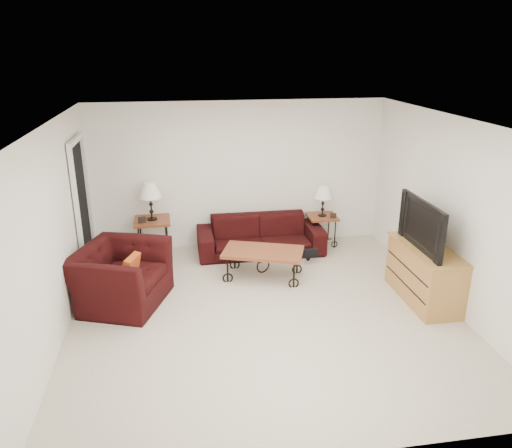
{
  "coord_description": "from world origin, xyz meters",
  "views": [
    {
      "loc": [
        -1.03,
        -5.68,
        3.33
      ],
      "look_at": [
        0.0,
        0.7,
        1.0
      ],
      "focal_mm": 34.74,
      "sensor_mm": 36.0,
      "label": 1
    }
  ],
  "objects": [
    {
      "name": "lamp_left",
      "position": [
        -1.5,
        2.2,
        0.95
      ],
      "size": [
        0.37,
        0.37,
        0.63
      ],
      "primitive_type": null,
      "rotation": [
        0.0,
        0.0,
        0.03
      ],
      "color": "black",
      "rests_on": "side_table_left"
    },
    {
      "name": "ground",
      "position": [
        0.0,
        0.0,
        0.0
      ],
      "size": [
        5.0,
        5.0,
        0.0
      ],
      "primitive_type": "plane",
      "color": "beige",
      "rests_on": "ground"
    },
    {
      "name": "photo_frame_left",
      "position": [
        -1.65,
        2.05,
        0.68
      ],
      "size": [
        0.13,
        0.04,
        0.11
      ],
      "primitive_type": "cube",
      "rotation": [
        0.0,
        0.0,
        0.2
      ],
      "color": "black",
      "rests_on": "side_table_left"
    },
    {
      "name": "photo_frame_right",
      "position": [
        1.56,
        2.05,
        0.58
      ],
      "size": [
        0.11,
        0.04,
        0.09
      ],
      "primitive_type": "cube",
      "rotation": [
        0.0,
        0.0,
        -0.22
      ],
      "color": "black",
      "rests_on": "side_table_right"
    },
    {
      "name": "backpack",
      "position": [
        1.0,
        1.54,
        0.23
      ],
      "size": [
        0.39,
        0.32,
        0.45
      ],
      "primitive_type": "ellipsoid",
      "rotation": [
        0.0,
        0.0,
        -0.16
      ],
      "color": "black",
      "rests_on": "ground"
    },
    {
      "name": "sofa",
      "position": [
        0.29,
        2.02,
        0.31
      ],
      "size": [
        2.11,
        0.83,
        0.62
      ],
      "primitive_type": "imported",
      "color": "black",
      "rests_on": "ground"
    },
    {
      "name": "coffee_table",
      "position": [
        0.17,
        1.05,
        0.22
      ],
      "size": [
        1.32,
        0.99,
        0.44
      ],
      "primitive_type": "cube",
      "rotation": [
        0.0,
        0.0,
        -0.34
      ],
      "color": "brown",
      "rests_on": "ground"
    },
    {
      "name": "wall_back",
      "position": [
        0.0,
        2.5,
        1.25
      ],
      "size": [
        5.0,
        0.02,
        2.5
      ],
      "primitive_type": "cube",
      "color": "white",
      "rests_on": "ground"
    },
    {
      "name": "wall_left",
      "position": [
        -2.5,
        0.0,
        1.25
      ],
      "size": [
        0.02,
        5.0,
        2.5
      ],
      "primitive_type": "cube",
      "color": "white",
      "rests_on": "ground"
    },
    {
      "name": "side_table_left",
      "position": [
        -1.5,
        2.2,
        0.32
      ],
      "size": [
        0.59,
        0.59,
        0.63
      ],
      "primitive_type": "cube",
      "rotation": [
        0.0,
        0.0,
        0.03
      ],
      "color": "brown",
      "rests_on": "ground"
    },
    {
      "name": "wall_right",
      "position": [
        2.5,
        0.0,
        1.25
      ],
      "size": [
        0.02,
        5.0,
        2.5
      ],
      "primitive_type": "cube",
      "color": "white",
      "rests_on": "ground"
    },
    {
      "name": "lamp_right",
      "position": [
        1.41,
        2.2,
        0.81
      ],
      "size": [
        0.31,
        0.31,
        0.54
      ],
      "primitive_type": null,
      "rotation": [
        0.0,
        0.0,
        -0.01
      ],
      "color": "black",
      "rests_on": "side_table_right"
    },
    {
      "name": "doorway",
      "position": [
        -2.47,
        1.65,
        1.02
      ],
      "size": [
        0.08,
        0.94,
        2.04
      ],
      "primitive_type": "cube",
      "color": "black",
      "rests_on": "ground"
    },
    {
      "name": "wall_front",
      "position": [
        0.0,
        -2.5,
        1.25
      ],
      "size": [
        5.0,
        0.02,
        2.5
      ],
      "primitive_type": "cube",
      "color": "white",
      "rests_on": "ground"
    },
    {
      "name": "throw_pillow",
      "position": [
        -1.73,
        0.54,
        0.52
      ],
      "size": [
        0.21,
        0.37,
        0.36
      ],
      "primitive_type": "cube",
      "rotation": [
        0.0,
        0.0,
        1.22
      ],
      "color": "#BF3C18",
      "rests_on": "armchair"
    },
    {
      "name": "armchair",
      "position": [
        -1.88,
        0.59,
        0.4
      ],
      "size": [
        1.43,
        1.52,
        0.8
      ],
      "primitive_type": "imported",
      "rotation": [
        0.0,
        0.0,
        1.22
      ],
      "color": "black",
      "rests_on": "ground"
    },
    {
      "name": "television",
      "position": [
        2.21,
        0.02,
        1.11
      ],
      "size": [
        0.15,
        1.16,
        0.67
      ],
      "primitive_type": "imported",
      "rotation": [
        0.0,
        0.0,
        -1.57
      ],
      "color": "black",
      "rests_on": "tv_stand"
    },
    {
      "name": "tv_stand",
      "position": [
        2.23,
        0.02,
        0.39
      ],
      "size": [
        0.54,
        1.29,
        0.78
      ],
      "primitive_type": "cube",
      "color": "#B98E45",
      "rests_on": "ground"
    },
    {
      "name": "side_table_right",
      "position": [
        1.41,
        2.2,
        0.27
      ],
      "size": [
        0.5,
        0.5,
        0.54
      ],
      "primitive_type": "cube",
      "rotation": [
        0.0,
        0.0,
        -0.01
      ],
      "color": "brown",
      "rests_on": "ground"
    },
    {
      "name": "ceiling",
      "position": [
        0.0,
        0.0,
        2.5
      ],
      "size": [
        5.0,
        5.0,
        0.0
      ],
      "primitive_type": "plane",
      "color": "white",
      "rests_on": "wall_back"
    }
  ]
}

